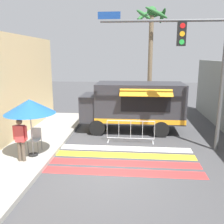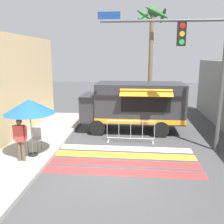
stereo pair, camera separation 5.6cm
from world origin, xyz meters
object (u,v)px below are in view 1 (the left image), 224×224
Objects in this scene: food_truck at (132,103)px; vendor_person at (20,138)px; patio_umbrella at (30,107)px; barricade_front at (131,131)px; folding_chair at (35,137)px; palm_tree at (151,38)px; traffic_signal_pole at (197,56)px.

food_truck is 6.15m from vendor_person.
patio_umbrella is at bearing -131.82° from food_truck.
barricade_front is at bearing 46.76° from vendor_person.
patio_umbrella is 1.44m from folding_chair.
folding_chair is 1.07m from vendor_person.
food_truck is 2.39× the size of patio_umbrella.
palm_tree is (1.14, 5.77, 4.50)m from barricade_front.
traffic_signal_pole is 2.57× the size of barricade_front.
palm_tree is (4.94, 7.58, 4.29)m from folding_chair.
vendor_person is 4.87m from barricade_front.
palm_tree is at bearing 76.84° from folding_chair.
vendor_person is at bearing -161.73° from traffic_signal_pole.
traffic_signal_pole reaches higher than patio_umbrella.
folding_chair is at bearing -169.89° from traffic_signal_pole.
traffic_signal_pole is (2.56, -2.56, 2.43)m from food_truck.
barricade_front is 0.32× the size of palm_tree.
traffic_signal_pole is 3.56× the size of vendor_person.
palm_tree reaches higher than traffic_signal_pole.
folding_chair is 4.22m from barricade_front.
food_truck reaches higher than folding_chair.
folding_chair is (-0.07, 0.48, -1.36)m from patio_umbrella.
traffic_signal_pole reaches higher than vendor_person.
traffic_signal_pole reaches higher than barricade_front.
traffic_signal_pole is at bearing -77.48° from palm_tree.
food_truck is at bearing 89.71° from barricade_front.
patio_umbrella is 9.87m from palm_tree.
vendor_person reaches higher than barricade_front.
palm_tree is at bearing 78.83° from barricade_front.
patio_umbrella is 1.00× the size of barricade_front.
traffic_signal_pole is 0.81× the size of palm_tree.
folding_chair is 0.14× the size of palm_tree.
food_truck is 3.31× the size of vendor_person.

